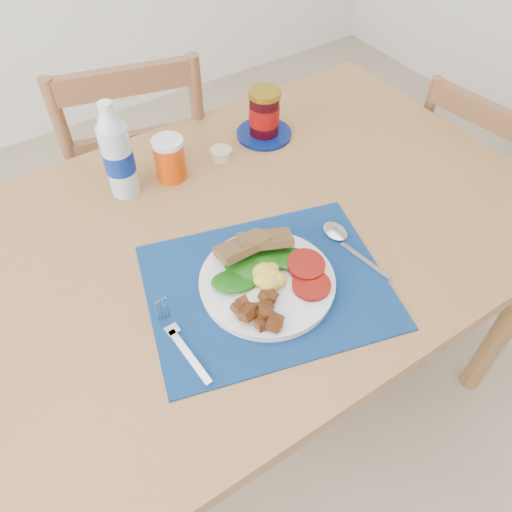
{
  "coord_description": "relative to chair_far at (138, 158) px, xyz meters",
  "views": [
    {
      "loc": [
        -0.4,
        -0.47,
        1.53
      ],
      "look_at": [
        -0.04,
        0.07,
        0.8
      ],
      "focal_mm": 35.0,
      "sensor_mm": 36.0,
      "label": 1
    }
  ],
  "objects": [
    {
      "name": "water_bottle",
      "position": [
        -0.15,
        -0.33,
        0.28
      ],
      "size": [
        0.07,
        0.07,
        0.23
      ],
      "color": "#ADBFCC",
      "rests_on": "table"
    },
    {
      "name": "table",
      "position": [
        0.01,
        -0.59,
        0.09
      ],
      "size": [
        1.4,
        0.9,
        0.75
      ],
      "color": "brown",
      "rests_on": "ground"
    },
    {
      "name": "jam_on_saucer",
      "position": [
        0.25,
        -0.33,
        0.24
      ],
      "size": [
        0.15,
        0.15,
        0.13
      ],
      "color": "#051659",
      "rests_on": "table"
    },
    {
      "name": "juice_glass",
      "position": [
        -0.03,
        -0.35,
        0.23
      ],
      "size": [
        0.07,
        0.07,
        0.1
      ],
      "primitive_type": "cylinder",
      "color": "#C53905",
      "rests_on": "table"
    },
    {
      "name": "fork",
      "position": [
        -0.23,
        -0.77,
        0.18
      ],
      "size": [
        0.03,
        0.19,
        0.0
      ],
      "rotation": [
        0.0,
        0.0,
        0.05
      ],
      "color": "#B2B5BA",
      "rests_on": "placemat"
    },
    {
      "name": "ramekin",
      "position": [
        0.11,
        -0.35,
        0.19
      ],
      "size": [
        0.05,
        0.05,
        0.03
      ],
      "primitive_type": "cylinder",
      "color": "tan",
      "rests_on": "table"
    },
    {
      "name": "breakfast_plate",
      "position": [
        -0.03,
        -0.76,
        0.2
      ],
      "size": [
        0.26,
        0.26,
        0.06
      ],
      "rotation": [
        0.0,
        0.0,
        -0.16
      ],
      "color": "silver",
      "rests_on": "placemat"
    },
    {
      "name": "chair_far",
      "position": [
        0.0,
        0.0,
        0.0
      ],
      "size": [
        0.51,
        0.49,
        1.13
      ],
      "rotation": [
        0.0,
        0.0,
        2.89
      ],
      "color": "brown",
      "rests_on": "ground"
    },
    {
      "name": "ground",
      "position": [
        0.01,
        -0.79,
        -0.57
      ],
      "size": [
        4.0,
        4.0,
        0.0
      ],
      "primitive_type": "plane",
      "color": "gray",
      "rests_on": "ground"
    },
    {
      "name": "placemat",
      "position": [
        -0.03,
        -0.76,
        0.18
      ],
      "size": [
        0.55,
        0.48,
        0.0
      ],
      "primitive_type": "cube",
      "rotation": [
        0.0,
        0.0,
        -0.27
      ],
      "color": "#041233",
      "rests_on": "table"
    },
    {
      "name": "chair_end",
      "position": [
        0.86,
        -0.6,
        -0.05
      ],
      "size": [
        0.4,
        0.42,
        1.01
      ],
      "rotation": [
        0.0,
        0.0,
        1.7
      ],
      "color": "brown",
      "rests_on": "ground"
    },
    {
      "name": "spoon",
      "position": [
        0.18,
        -0.75,
        0.18
      ],
      "size": [
        0.05,
        0.19,
        0.01
      ],
      "rotation": [
        0.0,
        0.0,
        0.15
      ],
      "color": "#B2B5BA",
      "rests_on": "placemat"
    }
  ]
}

